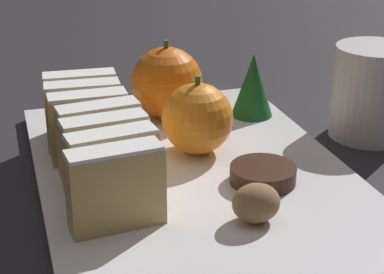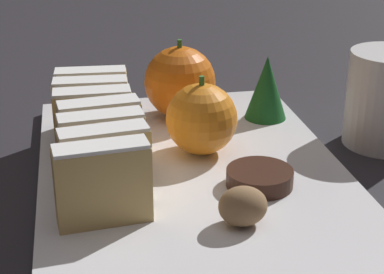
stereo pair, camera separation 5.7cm
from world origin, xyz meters
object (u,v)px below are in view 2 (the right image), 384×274
orange_near (180,82)px  walnut (243,206)px  orange_far (202,119)px  chocolate_cookie (260,178)px

orange_near → walnut: size_ratio=2.24×
walnut → orange_near: bearing=91.9°
orange_near → orange_far: bearing=-87.9°
orange_far → walnut: (0.00, -0.14, -0.02)m
orange_near → orange_far: 0.10m
walnut → chocolate_cookie: walnut is taller
orange_near → chocolate_cookie: 0.18m
orange_far → walnut: orange_far is taller
chocolate_cookie → orange_far: bearing=114.2°
walnut → chocolate_cookie: size_ratio=0.66×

